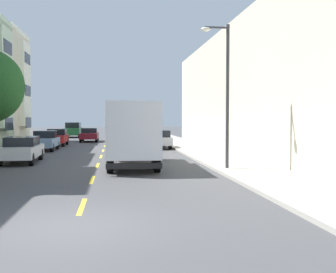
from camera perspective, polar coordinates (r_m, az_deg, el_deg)
The scene contains 14 objects.
ground_plane at distance 39.62m, azimuth -8.66°, elevation -1.04°, with size 160.00×160.00×0.00m, color #424244.
sidewalk_left at distance 38.46m, azimuth -19.37°, elevation -1.16°, with size 3.20×120.00×0.14m, color #A39E93.
sidewalk_right at distance 38.11m, azimuth 2.00°, elevation -1.05°, with size 3.20×120.00×0.14m, color #A39E93.
lane_centerline_dashes at distance 34.14m, azimuth -8.87°, elevation -1.61°, with size 0.14×47.20×0.01m.
apartment_block_opposite at distance 32.24m, azimuth 16.11°, elevation 6.07°, with size 10.00×36.00×8.99m, color beige.
street_lamp at distance 19.26m, azimuth 7.84°, elevation 7.10°, with size 1.35×0.28×6.64m.
delivery_box_truck at distance 20.95m, azimuth -4.96°, elevation 0.86°, with size 2.56×7.70×3.21m.
parked_suv_forest at distance 54.34m, azimuth -13.03°, elevation 0.93°, with size 1.99×4.82×1.93m.
parked_wagon_silver at distance 33.64m, azimuth -1.46°, elevation -0.27°, with size 1.95×4.75×1.50m.
parked_hatchback_red at distance 38.13m, azimuth -15.23°, elevation -0.10°, with size 1.75×4.00×1.50m.
parked_sedan_charcoal at distance 44.88m, azimuth -3.06°, elevation 0.36°, with size 1.81×4.50×1.43m.
parked_sedan_white at distance 24.14m, azimuth -19.69°, elevation -1.66°, with size 1.90×4.54×1.43m.
parked_hatchback_sky at distance 32.67m, azimuth -16.76°, elevation -0.55°, with size 1.79×4.02×1.50m.
moving_burgundy_sedan at distance 44.03m, azimuth -10.88°, elevation 0.28°, with size 1.80×4.50×1.43m.
Camera 1 is at (0.94, -9.54, 2.46)m, focal length 43.83 mm.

